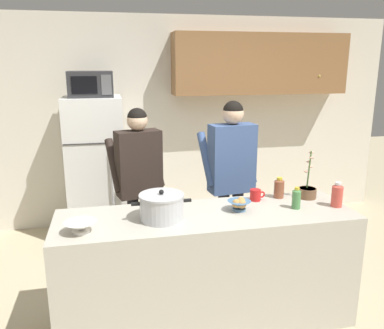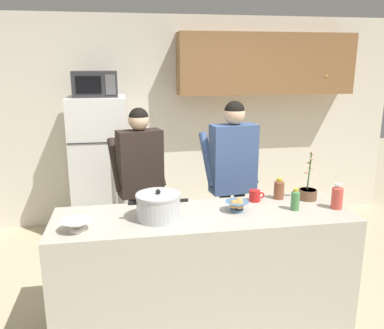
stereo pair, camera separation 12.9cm
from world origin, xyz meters
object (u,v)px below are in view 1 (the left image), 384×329
Objects in this scene: bottle_mid_counter at (296,198)px; refrigerator at (96,169)px; person_near_pot at (139,173)px; empty_bowl at (81,226)px; cooking_pot at (162,207)px; potted_orchid at (307,190)px; person_by_sink at (231,167)px; bottle_far_corner at (279,188)px; bottle_near_edge at (337,195)px; bread_bowl at (239,204)px; microwave at (91,84)px; coffee_mug at (256,195)px.

refrigerator is at bearing 129.99° from bottle_mid_counter.
person_near_pot reaches higher than empty_bowl.
bottle_mid_counter is at bearing 4.38° from empty_bowl.
cooking_pot is at bearing -74.79° from refrigerator.
potted_orchid is (1.36, -0.74, -0.03)m from person_near_pot.
person_by_sink is 0.60m from bottle_far_corner.
bottle_near_edge is (0.62, -0.83, -0.05)m from person_by_sink.
person_near_pot is at bearing 148.90° from bottle_far_corner.
bottle_far_corner is (1.04, 0.27, -0.01)m from cooking_pot.
bottle_mid_counter is (0.45, -0.04, 0.03)m from bread_bowl.
bread_bowl is 0.91× the size of bottle_near_edge.
empty_bowl is at bearing -166.16° from bottle_far_corner.
microwave is at bearing 121.78° from bread_bowl.
bread_bowl is 0.79m from bottle_near_edge.
potted_orchid is at bearing -13.75° from bottle_far_corner.
person_by_sink is (0.87, -0.15, 0.05)m from person_near_pot.
cooking_pot is at bearing -84.73° from person_near_pot.
bottle_far_corner is (1.55, -1.59, -0.80)m from microwave.
bottle_near_edge reaches higher than bottle_far_corner.
bottle_far_corner is (0.43, 0.23, 0.03)m from bread_bowl.
microwave reaches higher than bottle_far_corner.
potted_orchid is (1.85, 0.34, 0.02)m from empty_bowl.
refrigerator is 7.61× the size of empty_bowl.
person_by_sink reaches higher than bottle_near_edge.
empty_bowl is (-1.39, -0.37, -0.00)m from coffee_mug.
potted_orchid is at bearing 117.82° from bottle_near_edge.
refrigerator is 3.79× the size of cooking_pot.
refrigerator is 0.98× the size of person_by_sink.
potted_orchid is (1.79, -1.64, -0.82)m from microwave.
bottle_far_corner is (-0.36, 0.30, -0.01)m from bottle_near_edge.
bread_bowl is 0.84× the size of empty_bowl.
bottle_far_corner is at bearing 7.26° from coffee_mug.
person_near_pot is (0.42, -0.93, 0.19)m from refrigerator.
person_by_sink is at bearing 109.23° from bottle_mid_counter.
refrigerator is 3.47× the size of microwave.
bread_bowl is (0.70, -0.91, -0.05)m from person_near_pot.
cooking_pot is 0.86m from coffee_mug.
microwave is 2.29m from bread_bowl.
cooking_pot is 2.52× the size of bottle_mid_counter.
cooking_pot is 2.47× the size of bottle_far_corner.
microwave reaches higher than bread_bowl.
person_near_pot is 8.89× the size of bread_bowl.
bread_bowl is at bearing -136.44° from coffee_mug.
refrigerator reaches higher than empty_bowl.
person_by_sink is 12.96× the size of coffee_mug.
person_near_pot is 8.12× the size of bottle_near_edge.
person_near_pot is 9.38× the size of bottle_mid_counter.
bottle_mid_counter is (1.58, -1.86, -0.80)m from microwave.
bottle_near_edge is (1.92, -1.89, -0.79)m from microwave.
person_by_sink reaches higher than potted_orchid.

